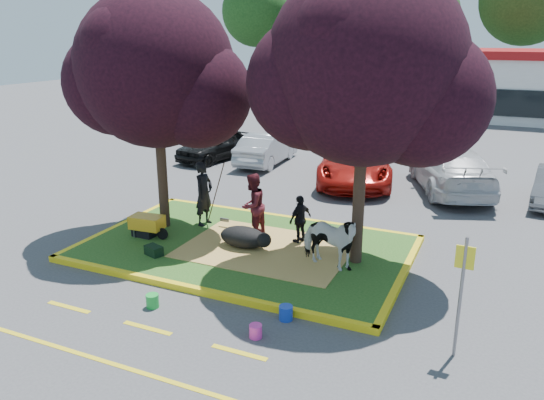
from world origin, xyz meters
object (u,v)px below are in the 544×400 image
at_px(handler, 204,194).
at_px(wheelbarrow, 147,223).
at_px(calf, 243,237).
at_px(bucket_blue, 286,313).
at_px(cow, 328,241).
at_px(bucket_green, 152,301).
at_px(car_black, 216,144).
at_px(bucket_pink, 256,331).
at_px(car_silver, 267,148).
at_px(sign_post, 462,286).

height_order(handler, wheelbarrow, handler).
relative_size(calf, bucket_blue, 4.29).
xyz_separation_m(cow, wheelbarrow, (-5.09, -0.13, -0.26)).
bearing_deg(bucket_green, car_black, 114.38).
bearing_deg(bucket_blue, wheelbarrow, 155.79).
distance_m(cow, bucket_pink, 3.30).
relative_size(cow, wheelbarrow, 1.00).
distance_m(handler, wheelbarrow, 1.83).
xyz_separation_m(calf, car_black, (-5.98, 8.95, 0.26)).
height_order(cow, car_black, cow).
distance_m(wheelbarrow, bucket_green, 3.75).
xyz_separation_m(bucket_green, bucket_pink, (2.46, -0.16, -0.01)).
bearing_deg(car_silver, handler, 99.61).
distance_m(calf, car_black, 10.77).
bearing_deg(car_silver, car_black, 2.11).
bearing_deg(handler, bucket_pink, -135.31).
distance_m(bucket_green, bucket_pink, 2.46).
xyz_separation_m(bucket_green, bucket_blue, (2.72, 0.67, 0.01)).
height_order(cow, car_silver, cow).
bearing_deg(calf, sign_post, -11.43).
bearing_deg(car_black, sign_post, -33.38).
distance_m(bucket_blue, car_silver, 13.22).
distance_m(sign_post, bucket_blue, 3.41).
relative_size(cow, bucket_green, 5.55).
bearing_deg(bucket_pink, car_black, 122.82).
distance_m(wheelbarrow, bucket_pink, 5.69).
distance_m(bucket_blue, car_black, 14.29).
xyz_separation_m(sign_post, car_black, (-11.49, 11.54, -0.67)).
xyz_separation_m(sign_post, car_silver, (-9.06, 11.74, -0.69)).
bearing_deg(bucket_blue, calf, 131.00).
distance_m(cow, bucket_blue, 2.48).
distance_m(handler, car_black, 8.90).
bearing_deg(cow, car_black, 55.88).
bearing_deg(bucket_blue, handler, 137.64).
height_order(bucket_green, bucket_blue, bucket_blue).
height_order(handler, bucket_blue, handler).
height_order(bucket_blue, car_black, car_black).
bearing_deg(sign_post, wheelbarrow, 167.86).
bearing_deg(handler, cow, -103.61).
distance_m(calf, handler, 2.21).
xyz_separation_m(bucket_pink, bucket_blue, (0.27, 0.83, 0.02)).
height_order(bucket_green, car_silver, car_silver).
height_order(cow, wheelbarrow, cow).
bearing_deg(wheelbarrow, car_silver, 90.79).
bearing_deg(car_black, bucket_blue, -42.73).
relative_size(sign_post, car_black, 0.55).
bearing_deg(car_black, handler, -50.32).
height_order(bucket_pink, bucket_blue, bucket_blue).
distance_m(wheelbarrow, sign_post, 8.53).
distance_m(wheelbarrow, car_black, 9.93).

